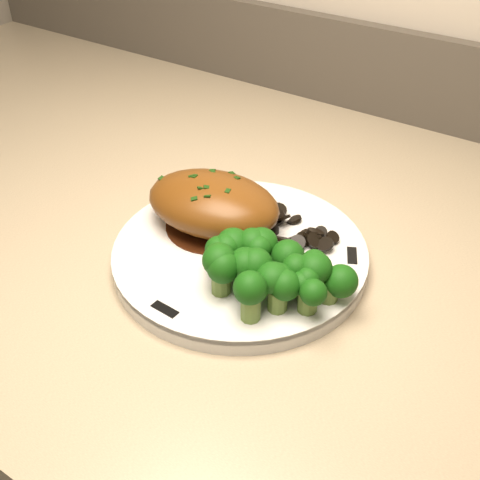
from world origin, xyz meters
The scene contains 8 objects.
plate centered at (0.04, 1.60, 0.91)m, with size 0.24×0.24×0.02m, color silver.
rim_accent_0 centered at (0.14, 1.65, 0.91)m, with size 0.03×0.01×0.00m, color black.
rim_accent_1 centered at (-0.05, 1.66, 0.91)m, with size 0.03×0.01×0.00m, color black.
rim_accent_2 centered at (0.04, 1.50, 0.91)m, with size 0.03×0.01×0.00m, color black.
gravy_pool centered at (0.00, 1.62, 0.91)m, with size 0.10×0.10×0.00m, color #38170A.
chicken_breast centered at (0.01, 1.62, 0.94)m, with size 0.15×0.11×0.05m.
mushroom_pile centered at (0.08, 1.65, 0.92)m, with size 0.07×0.05×0.02m.
broccoli_florets centered at (0.10, 1.57, 0.94)m, with size 0.12×0.09×0.04m.
Camera 1 is at (0.29, 1.23, 1.27)m, focal length 45.00 mm.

